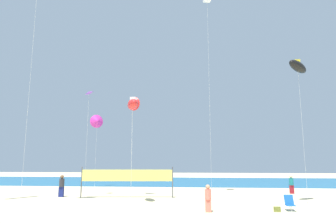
# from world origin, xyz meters

# --- Properties ---
(ground_plane) EXTENTS (120.00, 120.00, 0.00)m
(ground_plane) POSITION_xyz_m (0.00, 0.00, 0.00)
(ground_plane) COLOR beige
(ocean_band) EXTENTS (120.00, 20.00, 0.01)m
(ocean_band) POSITION_xyz_m (0.00, 28.08, 0.00)
(ocean_band) COLOR #1E6B99
(ocean_band) RESTS_ON ground
(beachgoer_teal_shirt) EXTENTS (0.37, 0.37, 1.62)m
(beachgoer_teal_shirt) POSITION_xyz_m (11.48, 12.54, 0.87)
(beachgoer_teal_shirt) COLOR maroon
(beachgoer_teal_shirt) RESTS_ON ground
(beachgoer_charcoal_shirt) EXTENTS (0.40, 0.40, 1.74)m
(beachgoer_charcoal_shirt) POSITION_xyz_m (-7.82, 8.17, 0.93)
(beachgoer_charcoal_shirt) COLOR navy
(beachgoer_charcoal_shirt) RESTS_ON ground
(beachgoer_coral_shirt) EXTENTS (0.35, 0.35, 1.53)m
(beachgoer_coral_shirt) POSITION_xyz_m (3.74, 2.04, 0.82)
(beachgoer_coral_shirt) COLOR #EA7260
(beachgoer_coral_shirt) RESTS_ON ground
(folding_beach_chair) EXTENTS (0.52, 0.65, 0.89)m
(folding_beach_chair) POSITION_xyz_m (8.49, 3.02, 0.47)
(folding_beach_chair) COLOR #1959B2
(folding_beach_chair) RESTS_ON ground
(volleyball_net) EXTENTS (7.28, 0.75, 2.40)m
(volleyball_net) POSITION_xyz_m (-2.42, 8.13, 1.63)
(volleyball_net) COLOR #4C4C51
(volleyball_net) RESTS_ON ground
(beach_handbag) EXTENTS (0.35, 0.18, 0.28)m
(beach_handbag) POSITION_xyz_m (7.64, 2.57, 0.14)
(beach_handbag) COLOR olive
(beach_handbag) RESTS_ON ground
(kite_red_inflatable) EXTENTS (1.30, 2.11, 7.28)m
(kite_red_inflatable) POSITION_xyz_m (-1.26, 4.42, 6.74)
(kite_red_inflatable) COLOR silver
(kite_red_inflatable) RESTS_ON ground
(kite_black_inflatable) EXTENTS (1.91, 1.84, 9.88)m
(kite_black_inflatable) POSITION_xyz_m (10.25, 5.16, 9.35)
(kite_black_inflatable) COLOR silver
(kite_black_inflatable) RESTS_ON ground
(kite_violet_diamond) EXTENTS (0.69, 0.69, 8.75)m
(kite_violet_diamond) POSITION_xyz_m (-5.87, 8.07, 8.45)
(kite_violet_diamond) COLOR silver
(kite_violet_diamond) RESTS_ON ground
(kite_red_delta) EXTENTS (1.25, 0.84, 8.20)m
(kite_red_delta) POSITION_xyz_m (-2.16, 8.37, 7.61)
(kite_red_delta) COLOR silver
(kite_red_delta) RESTS_ON ground
(kite_magenta_delta) EXTENTS (1.48, 1.22, 8.15)m
(kite_magenta_delta) POSITION_xyz_m (-8.22, 17.20, 7.39)
(kite_magenta_delta) COLOR silver
(kite_magenta_delta) RESTS_ON ground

